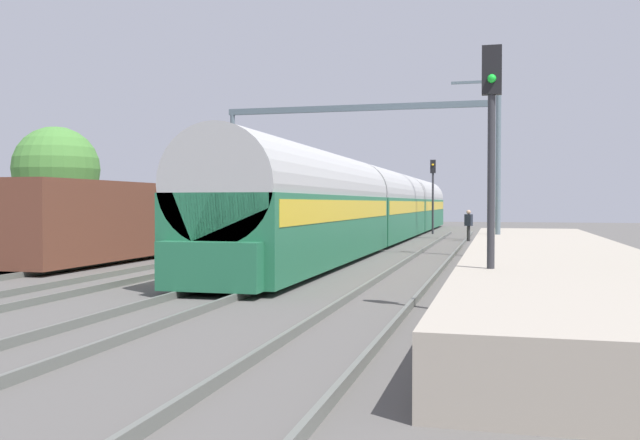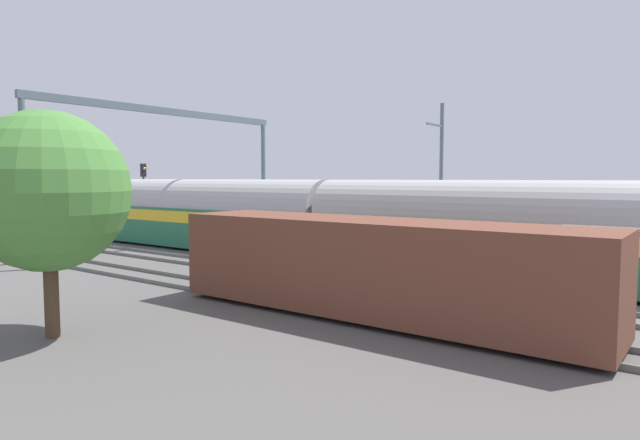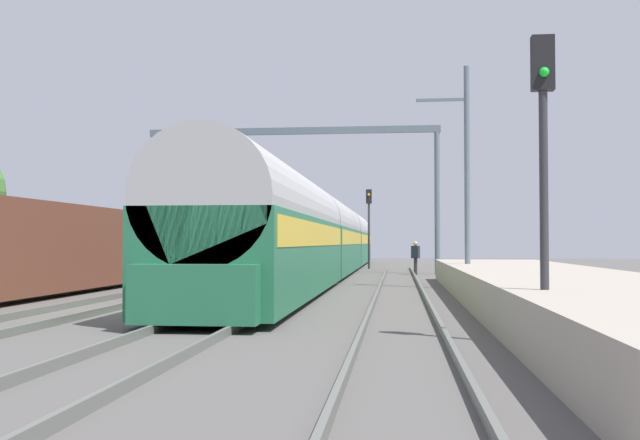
{
  "view_description": "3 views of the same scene",
  "coord_description": "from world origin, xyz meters",
  "views": [
    {
      "loc": [
        8.11,
        -18.58,
        2.13
      ],
      "look_at": [
        1.9,
        5.64,
        1.5
      ],
      "focal_mm": 39.04,
      "sensor_mm": 36.0,
      "label": 1
    },
    {
      "loc": [
        -19.36,
        -3.25,
        4.07
      ],
      "look_at": [
        -0.09,
        11.06,
        2.22
      ],
      "focal_mm": 30.91,
      "sensor_mm": 36.0,
      "label": 2
    },
    {
      "loc": [
        5.62,
        -17.41,
        1.66
      ],
      "look_at": [
        0.95,
        26.65,
        3.02
      ],
      "focal_mm": 41.09,
      "sensor_mm": 36.0,
      "label": 3
    }
  ],
  "objects": [
    {
      "name": "passenger_train",
      "position": [
        1.9,
        20.27,
        1.97
      ],
      "size": [
        2.93,
        49.2,
        3.82
      ],
      "color": "#236B47",
      "rests_on": "ground"
    },
    {
      "name": "tree_west_background",
      "position": [
        -12.35,
        10.48,
        3.73
      ],
      "size": [
        4.05,
        4.05,
        5.76
      ],
      "color": "#4C3826",
      "rests_on": "ground"
    },
    {
      "name": "freight_car",
      "position": [
        -5.71,
        4.9,
        1.47
      ],
      "size": [
        2.8,
        13.0,
        2.7
      ],
      "color": "brown",
      "rests_on": "ground"
    },
    {
      "name": "person_crossing",
      "position": [
        6.55,
        20.58,
        1.03
      ],
      "size": [
        0.47,
        0.4,
        1.73
      ],
      "rotation": [
        0.0,
        0.0,
        5.79
      ],
      "color": "#272727",
      "rests_on": "ground"
    },
    {
      "name": "railway_signal_near",
      "position": [
        7.98,
        -5.28,
        3.22
      ],
      "size": [
        0.36,
        0.3,
        5.03
      ],
      "color": "#2D2D33",
      "rests_on": "ground"
    },
    {
      "name": "catenary_pole_east_mid",
      "position": [
        8.06,
        9.1,
        4.15
      ],
      "size": [
        1.9,
        0.2,
        8.0
      ],
      "color": "slate",
      "rests_on": "ground"
    },
    {
      "name": "track_far_west",
      "position": [
        -5.71,
        0.0,
        0.08
      ],
      "size": [
        1.52,
        60.0,
        0.16
      ],
      "color": "#5E615B",
      "rests_on": "ground"
    },
    {
      "name": "platform",
      "position": [
        9.53,
        2.0,
        0.45
      ],
      "size": [
        4.4,
        28.0,
        0.9
      ],
      "color": "#A39989",
      "rests_on": "ground"
    },
    {
      "name": "track_east",
      "position": [
        1.9,
        0.0,
        0.08
      ],
      "size": [
        1.52,
        60.0,
        0.16
      ],
      "color": "#5E615B",
      "rests_on": "ground"
    },
    {
      "name": "ground",
      "position": [
        0.0,
        0.0,
        0.0
      ],
      "size": [
        120.0,
        120.0,
        0.0
      ],
      "primitive_type": "plane",
      "color": "#55524F"
    },
    {
      "name": "track_west",
      "position": [
        -1.9,
        0.0,
        0.08
      ],
      "size": [
        1.52,
        60.0,
        0.16
      ],
      "color": "#5E615B",
      "rests_on": "ground"
    },
    {
      "name": "catenary_gantry",
      "position": [
        0.0,
        21.52,
        5.86
      ],
      "size": [
        15.82,
        0.28,
        7.86
      ],
      "color": "slate",
      "rests_on": "ground"
    },
    {
      "name": "track_far_east",
      "position": [
        5.71,
        0.0,
        0.08
      ],
      "size": [
        1.52,
        60.0,
        0.16
      ],
      "color": "#5E615B",
      "rests_on": "ground"
    },
    {
      "name": "railway_signal_far",
      "position": [
        3.82,
        29.08,
        3.23
      ],
      "size": [
        0.36,
        0.3,
        5.04
      ],
      "color": "#2D2D33",
      "rests_on": "ground"
    }
  ]
}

